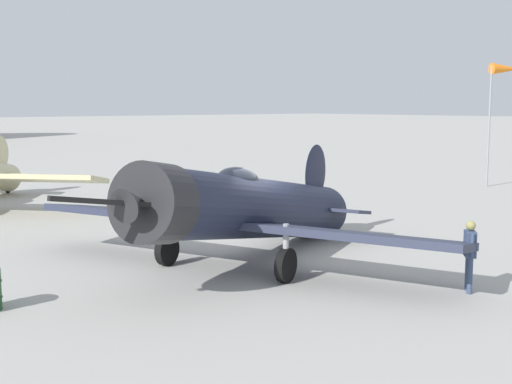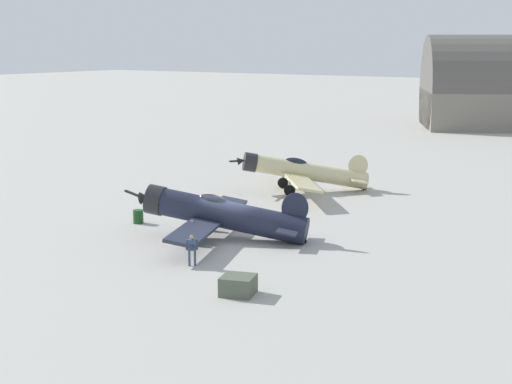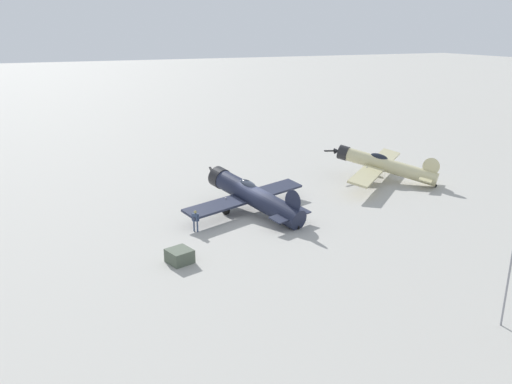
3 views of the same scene
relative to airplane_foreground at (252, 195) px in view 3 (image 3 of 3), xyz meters
name	(u,v)px [view 3 (image 3 of 3)]	position (x,y,z in m)	size (l,w,h in m)	color
ground_plane	(256,214)	(-0.18, 0.46, -1.43)	(400.00, 400.00, 0.00)	#A8A59E
airplane_foreground	(252,195)	(0.00, 0.00, 0.00)	(11.19, 10.78, 3.06)	#1E2338
airplane_mid_apron	(383,165)	(-14.64, -3.35, 0.11)	(11.35, 10.13, 3.04)	beige
ground_crew_mechanic	(195,219)	(5.12, 2.05, -0.48)	(0.45, 0.48, 1.57)	#384766
equipment_crate	(180,256)	(7.48, 6.48, -1.01)	(1.72, 1.76, 0.84)	#4C5647
fuel_drum	(227,185)	(-0.30, -6.43, -1.02)	(0.66, 0.66, 0.83)	#19471E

